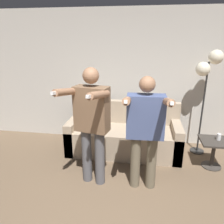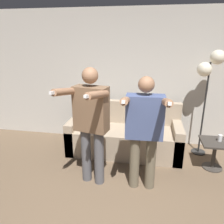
% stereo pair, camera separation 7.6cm
% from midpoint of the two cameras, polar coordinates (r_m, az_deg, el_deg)
% --- Properties ---
extents(wall_back, '(10.00, 0.05, 2.60)m').
position_cam_midpoint_polar(wall_back, '(4.37, 4.00, 8.75)').
color(wall_back, beige).
rests_on(wall_back, ground_plane).
extents(couch, '(2.04, 0.81, 0.91)m').
position_cam_midpoint_polar(couch, '(4.13, 2.59, -6.36)').
color(couch, tan).
rests_on(couch, ground_plane).
extents(person_left, '(0.62, 0.75, 1.70)m').
position_cam_midpoint_polar(person_left, '(2.99, -6.09, -2.00)').
color(person_left, '#56565B').
rests_on(person_left, ground_plane).
extents(person_right, '(0.58, 0.68, 1.60)m').
position_cam_midpoint_polar(person_right, '(2.92, 7.92, -3.73)').
color(person_right, '#6B604C').
rests_on(person_right, ground_plane).
extents(cat, '(0.46, 0.12, 0.18)m').
position_cam_midpoint_polar(cat, '(4.16, 6.89, 3.79)').
color(cat, silver).
rests_on(cat, couch).
extents(floor_lamp, '(0.42, 0.26, 1.88)m').
position_cam_midpoint_polar(floor_lamp, '(4.07, 23.39, 10.08)').
color(floor_lamp, black).
rests_on(floor_lamp, ground_plane).
extents(side_table, '(0.46, 0.46, 0.48)m').
position_cam_midpoint_polar(side_table, '(3.97, 24.59, -8.53)').
color(side_table, '#38332D').
rests_on(side_table, ground_plane).
extents(cup, '(0.07, 0.07, 0.11)m').
position_cam_midpoint_polar(cup, '(3.94, 25.65, -5.88)').
color(cup, white).
rests_on(cup, side_table).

